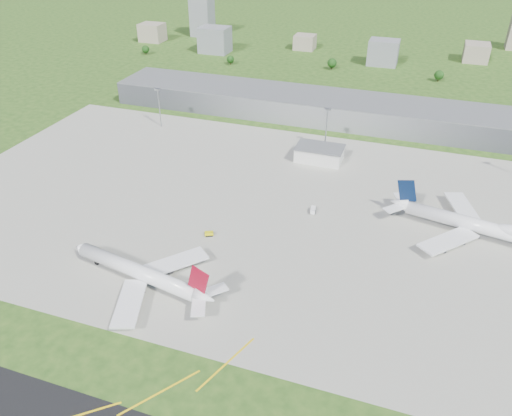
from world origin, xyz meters
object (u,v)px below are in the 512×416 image
(airliner_red_twin, at_px, (142,274))
(van_white_far, at_px, (444,243))
(tug_yellow, at_px, (209,234))
(airliner_blue_quad, at_px, (478,226))
(van_white_near, at_px, (313,210))

(airliner_red_twin, distance_m, van_white_far, 128.41)
(airliner_red_twin, xyz_separation_m, tug_yellow, (10.97, 38.51, -4.09))
(airliner_blue_quad, distance_m, van_white_far, 18.28)
(airliner_blue_quad, height_order, tug_yellow, airliner_blue_quad)
(van_white_near, relative_size, van_white_far, 0.94)
(airliner_red_twin, distance_m, airliner_blue_quad, 145.85)
(airliner_red_twin, distance_m, tug_yellow, 40.25)
(airliner_blue_quad, height_order, van_white_far, airliner_blue_quad)
(airliner_red_twin, distance_m, van_white_near, 88.47)
(airliner_red_twin, bearing_deg, van_white_far, -138.83)
(tug_yellow, relative_size, van_white_far, 0.79)
(tug_yellow, bearing_deg, van_white_far, -12.41)
(airliner_red_twin, relative_size, airliner_blue_quad, 0.91)
(airliner_blue_quad, bearing_deg, van_white_near, -165.00)
(tug_yellow, xyz_separation_m, van_white_far, (99.54, 26.79, 0.35))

